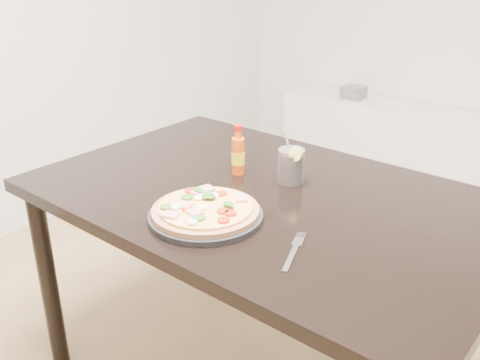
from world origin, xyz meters
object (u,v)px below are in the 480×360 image
Objects in this scene: dining_table at (265,217)px; hot_sauce_bottle at (238,155)px; plate at (206,216)px; cola_cup at (291,167)px; fork at (294,250)px; media_console at (385,141)px; pizza at (205,209)px.

hot_sauce_bottle reaches higher than dining_table.
plate reaches higher than dining_table.
cola_cup is 0.95× the size of fork.
dining_table is at bearing 117.50° from fork.
fork is at bearing -41.36° from dining_table.
plate reaches higher than fork.
fork is at bearing -71.03° from media_console.
fork is at bearing 2.13° from pizza.
media_console is at bearing 104.28° from dining_table.
media_console is (-0.53, 1.91, -0.55)m from cola_cup.
media_console is (-0.51, 2.02, -0.42)m from dining_table.
cola_cup is at bearing 82.53° from dining_table.
fork is (0.41, -0.29, -0.06)m from hot_sauce_bottle.
fork is at bearing -54.30° from cola_cup.
hot_sauce_bottle is 0.51m from fork.
pizza is 2.37m from media_console.
cola_cup is at bearing 83.87° from plate.
pizza reaches higher than fork.
pizza reaches higher than media_console.
plate is 2.37m from media_console.
dining_table is 7.71× the size of fork.
plate is 0.28m from fork.
pizza is 0.28m from fork.
plate is at bearing -95.50° from dining_table.
media_console is (-0.49, 2.26, -0.51)m from plate.
cola_cup is (0.17, 0.05, -0.01)m from hot_sauce_bottle.
cola_cup is at bearing 17.30° from hot_sauce_bottle.
plate is 1.79× the size of cola_cup.
pizza is 1.67× the size of cola_cup.
plate reaches higher than media_console.
cola_cup is 0.12× the size of media_console.
media_console is at bearing 102.27° from plate.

